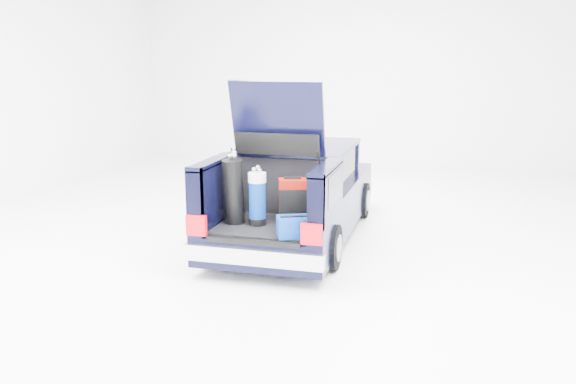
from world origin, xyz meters
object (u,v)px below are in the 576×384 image
(black_golf_bag, at_px, (234,191))
(blue_golf_bag, at_px, (257,198))
(car, at_px, (298,194))
(blue_duffel, at_px, (298,226))
(red_suitcase, at_px, (292,200))

(black_golf_bag, xyz_separation_m, blue_golf_bag, (0.32, 0.02, -0.08))
(black_golf_bag, bearing_deg, car, 81.07)
(black_golf_bag, relative_size, blue_duffel, 1.63)
(car, relative_size, black_golf_bag, 4.81)
(blue_duffel, bearing_deg, red_suitcase, 87.38)
(red_suitcase, bearing_deg, blue_golf_bag, -158.33)
(blue_duffel, bearing_deg, blue_golf_bag, 127.81)
(red_suitcase, relative_size, blue_golf_bag, 0.76)
(black_golf_bag, distance_m, blue_duffel, 1.07)
(car, height_order, black_golf_bag, car)
(black_golf_bag, height_order, blue_golf_bag, black_golf_bag)
(car, xyz_separation_m, black_golf_bag, (-0.47, -1.64, 0.36))
(black_golf_bag, relative_size, blue_golf_bag, 1.22)
(red_suitcase, distance_m, black_golf_bag, 0.81)
(car, height_order, red_suitcase, car)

